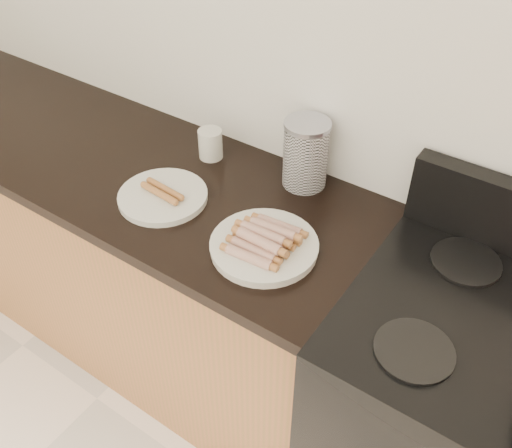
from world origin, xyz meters
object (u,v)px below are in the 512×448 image
Objects in this scene: main_plate at (264,247)px; mug at (210,144)px; stove at (465,438)px; side_plate at (163,196)px; canister at (306,154)px.

mug is at bearing 145.28° from main_plate.
stove is 3.16× the size of main_plate.
mug reaches higher than side_plate.
canister is 2.19× the size of mug.
mug is at bearing 169.15° from stove.
mug is (-0.39, 0.27, 0.04)m from main_plate.
main_plate is at bearing -34.72° from mug.
stove is 0.78m from main_plate.
mug is at bearing 94.52° from side_plate.
side_plate reaches higher than stove.
canister is at bearing 8.51° from mug.
side_plate is 2.73× the size of mug.
stove is at bearing 3.53° from side_plate.
canister is (-0.70, 0.24, 0.55)m from stove.
main_plate is 1.35× the size of canister.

